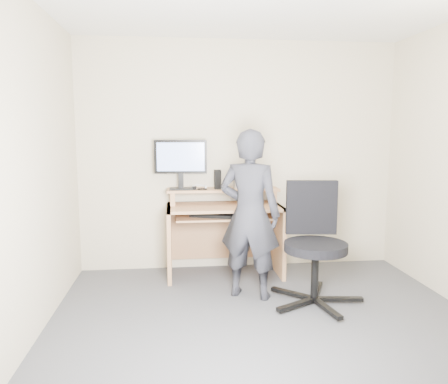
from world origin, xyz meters
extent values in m
plane|color=#494A4E|center=(0.00, 0.00, 0.00)|extent=(3.50, 3.50, 0.00)
cube|color=beige|center=(0.00, 1.75, 1.25)|extent=(3.50, 0.02, 2.50)
cube|color=tan|center=(-0.78, 1.45, 0.38)|extent=(0.04, 0.60, 0.75)
cube|color=tan|center=(0.38, 1.45, 0.38)|extent=(0.04, 0.60, 0.75)
cube|color=tan|center=(-0.20, 1.45, 0.73)|extent=(1.20, 0.60, 0.03)
cube|color=tan|center=(-0.20, 1.37, 0.64)|extent=(1.02, 0.38, 0.02)
cube|color=tan|center=(-0.74, 1.60, 0.82)|extent=(0.05, 0.28, 0.15)
cube|color=tan|center=(0.34, 1.60, 0.82)|extent=(0.05, 0.28, 0.15)
cube|color=tan|center=(-0.20, 1.60, 0.90)|extent=(1.20, 0.30, 0.02)
cube|color=tan|center=(-0.20, 1.74, 0.42)|extent=(1.20, 0.03, 0.65)
cube|color=black|center=(-0.65, 1.58, 0.92)|extent=(0.24, 0.15, 0.02)
cube|color=black|center=(-0.65, 1.60, 1.00)|extent=(0.06, 0.04, 0.15)
cube|color=black|center=(-0.65, 1.57, 1.26)|extent=(0.55, 0.08, 0.35)
cube|color=#93B0FE|center=(-0.65, 1.55, 1.26)|extent=(0.50, 0.04, 0.30)
cube|color=black|center=(-0.26, 1.59, 1.01)|extent=(0.07, 0.13, 0.20)
cylinder|color=#B6B6BB|center=(-0.05, 1.62, 1.00)|extent=(0.09, 0.09, 0.19)
cube|color=black|center=(0.01, 1.58, 0.92)|extent=(0.09, 0.14, 0.01)
cube|color=black|center=(-0.51, 1.54, 0.93)|extent=(0.05, 0.04, 0.03)
torus|color=silver|center=(-0.45, 1.67, 0.92)|extent=(0.18, 0.18, 0.06)
cube|color=black|center=(-0.33, 1.36, 0.67)|extent=(0.49, 0.33, 0.03)
ellipsoid|color=black|center=(0.02, 1.35, 0.77)|extent=(0.11, 0.08, 0.04)
cube|color=black|center=(0.72, 0.53, 0.04)|extent=(0.42, 0.11, 0.03)
cube|color=black|center=(0.60, 0.76, 0.04)|extent=(0.23, 0.40, 0.03)
cube|color=black|center=(0.34, 0.71, 0.04)|extent=(0.34, 0.33, 0.03)
cube|color=black|center=(0.31, 0.46, 0.04)|extent=(0.39, 0.25, 0.03)
cube|color=black|center=(0.54, 0.34, 0.04)|extent=(0.13, 0.42, 0.03)
cylinder|color=black|center=(0.50, 0.56, 0.28)|extent=(0.07, 0.07, 0.44)
cylinder|color=black|center=(0.50, 0.56, 0.52)|extent=(0.55, 0.55, 0.08)
cube|color=black|center=(0.53, 0.80, 0.83)|extent=(0.47, 0.12, 0.50)
imported|color=black|center=(-0.04, 0.81, 0.77)|extent=(0.67, 0.57, 1.55)
camera|label=1|loc=(-0.71, -3.04, 1.53)|focal=35.00mm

